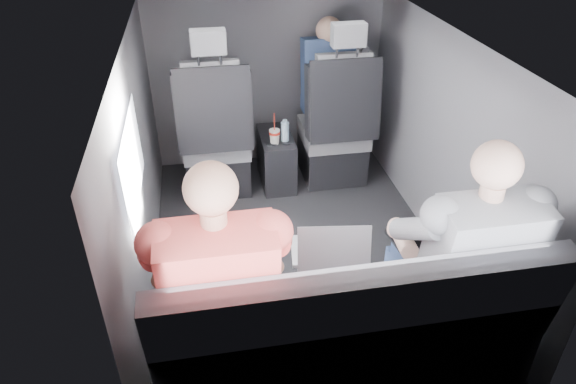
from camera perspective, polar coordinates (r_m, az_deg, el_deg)
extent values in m
plane|color=black|center=(3.35, 1.12, -6.50)|extent=(2.60, 2.60, 0.00)
plane|color=#B2B2AD|center=(2.72, 1.43, 16.26)|extent=(2.60, 2.60, 0.00)
cube|color=#56565B|center=(2.95, -16.15, 2.04)|extent=(0.02, 2.60, 1.35)
cube|color=#56565B|center=(3.26, 17.04, 4.86)|extent=(0.02, 2.60, 1.35)
cube|color=#56565B|center=(4.15, -2.33, 12.21)|extent=(1.80, 0.02, 1.35)
cube|color=#56565B|center=(1.97, 8.89, -14.54)|extent=(1.80, 0.02, 1.35)
cube|color=white|center=(2.58, -16.87, 3.08)|extent=(0.02, 0.75, 0.42)
cube|color=black|center=(3.61, 6.31, 11.04)|extent=(0.35, 0.11, 0.59)
cube|color=black|center=(3.99, -7.80, 2.73)|extent=(0.46, 0.48, 0.30)
cube|color=slate|center=(3.86, -8.03, 5.55)|extent=(0.48, 0.46, 0.14)
cube|color=slate|center=(3.53, -8.29, 9.47)|extent=(0.38, 0.18, 0.61)
cube|color=black|center=(3.54, -11.84, 8.68)|extent=(0.08, 0.21, 0.53)
cube|color=black|center=(3.55, -4.67, 9.34)|extent=(0.08, 0.21, 0.53)
cube|color=black|center=(3.47, -8.22, 8.91)|extent=(0.50, 0.11, 0.58)
cube|color=slate|center=(3.34, -8.86, 16.16)|extent=(0.22, 0.10, 0.15)
cube|color=black|center=(4.10, 4.84, 3.85)|extent=(0.46, 0.48, 0.30)
cube|color=slate|center=(3.98, 5.06, 6.62)|extent=(0.48, 0.46, 0.14)
cube|color=slate|center=(3.66, 6.13, 10.49)|extent=(0.38, 0.18, 0.61)
cube|color=black|center=(3.62, 2.70, 9.86)|extent=(0.08, 0.21, 0.53)
cube|color=black|center=(3.73, 9.41, 10.20)|extent=(0.08, 0.21, 0.53)
cube|color=black|center=(3.60, 6.40, 9.95)|extent=(0.50, 0.11, 0.58)
cube|color=slate|center=(3.48, 6.75, 16.97)|extent=(0.22, 0.10, 0.15)
cube|color=black|center=(3.96, -1.31, 3.67)|extent=(0.24, 0.48, 0.40)
cylinder|color=black|center=(3.76, -1.81, 5.48)|extent=(0.09, 0.09, 0.01)
cylinder|color=black|center=(3.77, -0.15, 5.62)|extent=(0.09, 0.09, 0.01)
cube|color=slate|center=(2.48, 5.94, -17.04)|extent=(1.60, 0.50, 0.45)
cube|color=slate|center=(2.00, 8.45, -13.43)|extent=(1.60, 0.17, 0.47)
cylinder|color=red|center=(3.72, -1.52, 6.60)|extent=(0.08, 0.08, 0.02)
cylinder|color=white|center=(3.71, -1.52, 6.86)|extent=(0.08, 0.08, 0.01)
cylinder|color=red|center=(3.68, -1.54, 7.83)|extent=(0.01, 0.01, 0.13)
cylinder|color=#A3C6DD|center=(3.75, -0.35, 6.67)|extent=(0.06, 0.06, 0.15)
cylinder|color=#A3C6DD|center=(3.72, -0.35, 7.86)|extent=(0.03, 0.03, 0.02)
cube|color=silver|center=(2.34, -9.13, -8.43)|extent=(0.34, 0.27, 0.02)
cube|color=silver|center=(2.32, -9.13, -8.46)|extent=(0.26, 0.17, 0.00)
cube|color=silver|center=(2.39, -9.22, -7.22)|extent=(0.10, 0.06, 0.00)
cube|color=silver|center=(2.17, -9.22, -8.52)|extent=(0.31, 0.12, 0.21)
cube|color=silver|center=(2.17, -9.23, -8.44)|extent=(0.27, 0.10, 0.18)
cube|color=#BCBCC1|center=(2.42, 4.20, -6.49)|extent=(0.35, 0.26, 0.02)
cube|color=silver|center=(2.40, 4.30, -6.51)|extent=(0.28, 0.16, 0.00)
cube|color=#BCBCC1|center=(2.46, 3.84, -5.34)|extent=(0.10, 0.06, 0.00)
cube|color=#BCBCC1|center=(2.24, 5.16, -6.42)|extent=(0.33, 0.11, 0.21)
cube|color=silver|center=(2.25, 5.12, -6.35)|extent=(0.29, 0.09, 0.18)
cube|color=black|center=(2.57, 14.82, -5.02)|extent=(0.33, 0.25, 0.02)
cube|color=black|center=(2.55, 14.98, -5.02)|extent=(0.27, 0.14, 0.00)
cube|color=black|center=(2.61, 14.31, -3.99)|extent=(0.10, 0.06, 0.00)
cube|color=black|center=(2.41, 16.42, -4.82)|extent=(0.31, 0.10, 0.21)
cube|color=silver|center=(2.41, 16.35, -4.76)|extent=(0.28, 0.08, 0.18)
cube|color=#37373C|center=(2.30, -10.39, -11.99)|extent=(0.16, 0.47, 0.14)
cube|color=#37373C|center=(2.30, -4.48, -11.43)|extent=(0.16, 0.47, 0.14)
cube|color=#37373C|center=(2.67, -9.90, -12.89)|extent=(0.14, 0.14, 0.45)
cube|color=#37373C|center=(2.67, -4.81, -12.40)|extent=(0.14, 0.14, 0.45)
cube|color=#DE4955|center=(1.97, -7.56, -10.31)|extent=(0.42, 0.29, 0.57)
sphere|color=#D7A386|center=(1.74, -8.59, 0.39)|extent=(0.19, 0.19, 0.19)
cylinder|color=#D7A386|center=(2.25, -13.28, -7.79)|extent=(0.12, 0.29, 0.13)
cylinder|color=#D7A386|center=(2.25, -2.46, -6.76)|extent=(0.12, 0.29, 0.13)
cube|color=navy|center=(2.48, 14.87, -8.79)|extent=(0.16, 0.46, 0.14)
cube|color=navy|center=(2.57, 19.57, -7.97)|extent=(0.16, 0.46, 0.14)
cube|color=navy|center=(2.83, 12.15, -10.17)|extent=(0.14, 0.14, 0.45)
cube|color=navy|center=(2.91, 16.40, -9.44)|extent=(0.14, 0.14, 0.45)
cube|color=gray|center=(2.24, 20.46, -6.63)|extent=(0.42, 0.28, 0.56)
sphere|color=#DBAC95|center=(2.04, 22.21, 2.81)|extent=(0.19, 0.19, 0.19)
cylinder|color=#DBAC95|center=(2.40, 12.61, -5.00)|extent=(0.12, 0.29, 0.12)
cylinder|color=#DBAC95|center=(2.57, 21.25, -3.78)|extent=(0.12, 0.29, 0.12)
cube|color=navy|center=(3.99, 4.45, 12.90)|extent=(0.39, 0.25, 0.56)
sphere|color=#D7A386|center=(3.91, 4.58, 17.49)|extent=(0.19, 0.19, 0.19)
cube|color=navy|center=(4.15, 4.08, 9.40)|extent=(0.33, 0.39, 0.12)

